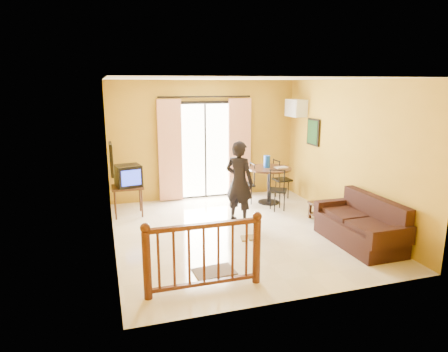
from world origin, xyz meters
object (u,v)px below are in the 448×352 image
object	(u,v)px
dining_table	(269,175)
coffee_table	(327,211)
television	(128,176)
sofa	(362,227)
standing_person	(239,182)

from	to	relation	value
dining_table	coffee_table	xyz separation A→B (m)	(0.56, -1.60, -0.43)
television	coffee_table	bearing A→B (deg)	-35.48
coffee_table	sofa	bearing A→B (deg)	-89.80
dining_table	sofa	world-z (taller)	dining_table
dining_table	standing_person	xyz separation A→B (m)	(-1.09, -1.01, 0.15)
television	coffee_table	xyz separation A→B (m)	(3.72, -1.64, -0.62)
television	sofa	distance (m)	4.66
television	sofa	bearing A→B (deg)	-48.14
coffee_table	standing_person	world-z (taller)	standing_person
coffee_table	standing_person	xyz separation A→B (m)	(-1.65, 0.59, 0.58)
dining_table	sofa	bearing A→B (deg)	-78.22
standing_person	television	bearing A→B (deg)	21.38
coffee_table	sofa	world-z (taller)	sofa
standing_person	dining_table	bearing A→B (deg)	-88.95
dining_table	television	bearing A→B (deg)	179.31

